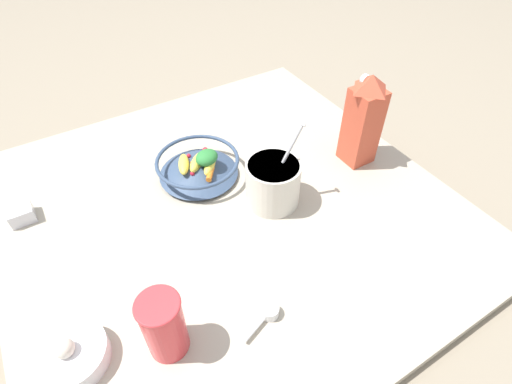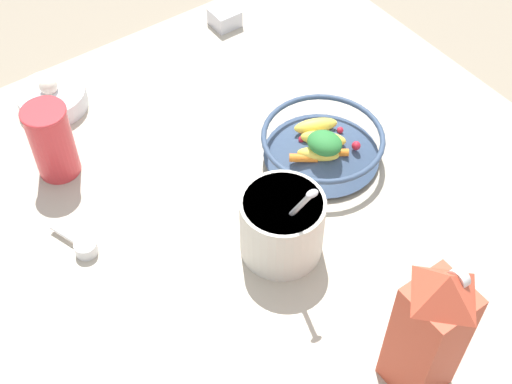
{
  "view_description": "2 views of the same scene",
  "coord_description": "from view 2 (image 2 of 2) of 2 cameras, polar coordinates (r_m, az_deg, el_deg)",
  "views": [
    {
      "loc": [
        0.3,
        0.63,
        0.75
      ],
      "look_at": [
        -0.05,
        0.05,
        0.09
      ],
      "focal_mm": 28.0,
      "sensor_mm": 36.0,
      "label": 1
    },
    {
      "loc": [
        -0.63,
        0.47,
        0.97
      ],
      "look_at": [
        -0.04,
        0.05,
        0.11
      ],
      "focal_mm": 50.0,
      "sensor_mm": 36.0,
      "label": 2
    }
  ],
  "objects": [
    {
      "name": "spice_jar",
      "position": [
        1.57,
        -2.52,
        13.72
      ],
      "size": [
        0.06,
        0.06,
        0.04
      ],
      "color": "silver",
      "rests_on": "countertop"
    },
    {
      "name": "milk_carton",
      "position": [
        0.96,
        13.74,
        -10.76
      ],
      "size": [
        0.08,
        0.08,
        0.26
      ],
      "color": "#CC4C33",
      "rests_on": "countertop"
    },
    {
      "name": "ground_plane",
      "position": [
        1.25,
        0.68,
        -1.12
      ],
      "size": [
        6.0,
        6.0,
        0.0
      ],
      "primitive_type": "plane",
      "color": "gray"
    },
    {
      "name": "countertop",
      "position": [
        1.24,
        0.68,
        -0.67
      ],
      "size": [
        1.05,
        1.05,
        0.03
      ],
      "color": "#B2A893",
      "rests_on": "ground_plane"
    },
    {
      "name": "yogurt_tub",
      "position": [
        1.11,
        2.1,
        -2.52
      ],
      "size": [
        0.14,
        0.13,
        0.21
      ],
      "color": "silver",
      "rests_on": "countertop"
    },
    {
      "name": "drinking_cup",
      "position": [
        1.26,
        -16.04,
        4.02
      ],
      "size": [
        0.08,
        0.08,
        0.14
      ],
      "color": "#DB383D",
      "rests_on": "countertop"
    },
    {
      "name": "measuring_scoop",
      "position": [
        1.18,
        -13.63,
        -4.26
      ],
      "size": [
        0.09,
        0.05,
        0.02
      ],
      "color": "white",
      "rests_on": "countertop"
    },
    {
      "name": "garlic_bowl",
      "position": [
        1.42,
        -15.99,
        7.24
      ],
      "size": [
        0.13,
        0.13,
        0.07
      ],
      "color": "white",
      "rests_on": "countertop"
    },
    {
      "name": "fruit_bowl",
      "position": [
        1.27,
        5.32,
        3.83
      ],
      "size": [
        0.22,
        0.22,
        0.08
      ],
      "color": "#384C6B",
      "rests_on": "countertop"
    }
  ]
}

